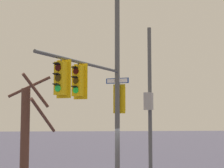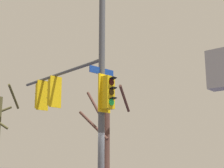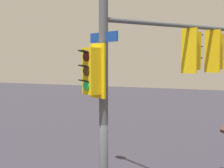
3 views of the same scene
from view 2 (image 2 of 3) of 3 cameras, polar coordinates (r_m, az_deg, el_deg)
name	(u,v)px [view 2 (image 2 of 3)]	position (r m, az deg, el deg)	size (l,w,h in m)	color
main_signal_pole_assembly	(78,75)	(12.20, -5.98, 1.56)	(5.63, 5.29, 9.06)	#4C4F54
bare_tree_behind_pole	(106,143)	(14.85, -1.12, -10.24)	(2.11, 2.13, 4.80)	#50332B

